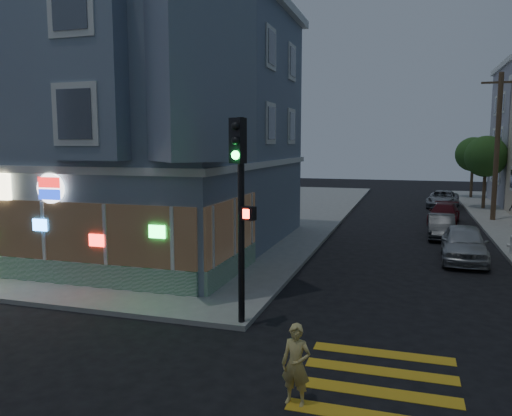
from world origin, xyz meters
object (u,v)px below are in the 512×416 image
at_px(utility_pole, 497,145).
at_px(parked_car_d, 443,199).
at_px(street_tree_near, 486,157).
at_px(traffic_signal, 240,186).
at_px(street_tree_far, 473,154).
at_px(running_child, 296,365).
at_px(parked_car_c, 444,214).
at_px(parked_car_a, 464,243).
at_px(parked_car_b, 441,226).

height_order(utility_pole, parked_car_d, utility_pole).
height_order(street_tree_near, traffic_signal, traffic_signal).
xyz_separation_m(street_tree_far, running_child, (-7.15, -39.15, -3.16)).
distance_m(utility_pole, running_child, 26.40).
height_order(utility_pole, parked_car_c, utility_pole).
distance_m(running_child, parked_car_a, 13.96).
bearing_deg(parked_car_b, street_tree_far, 81.02).
distance_m(street_tree_near, parked_car_c, 8.73).
xyz_separation_m(parked_car_b, parked_car_c, (0.44, 5.20, -0.01)).
relative_size(street_tree_near, parked_car_c, 1.28).
distance_m(street_tree_near, traffic_signal, 29.37).
bearing_deg(utility_pole, parked_car_c, -154.28).
distance_m(parked_car_a, parked_car_d, 18.63).
relative_size(running_child, parked_car_c, 0.37).
bearing_deg(traffic_signal, parked_car_a, 73.80).
bearing_deg(street_tree_near, parked_car_c, -113.04).
bearing_deg(running_child, traffic_signal, 131.68).
xyz_separation_m(parked_car_a, traffic_signal, (-6.39, -10.01, 3.04)).
bearing_deg(utility_pole, traffic_signal, -112.80).
relative_size(parked_car_d, traffic_signal, 0.87).
height_order(street_tree_near, parked_car_d, street_tree_near).
relative_size(street_tree_near, running_child, 3.42).
height_order(utility_pole, parked_car_b, utility_pole).
xyz_separation_m(utility_pole, traffic_signal, (-9.18, -21.84, -1.01)).
relative_size(parked_car_c, traffic_signal, 0.77).
relative_size(parked_car_a, parked_car_d, 0.95).
relative_size(street_tree_near, parked_car_b, 1.44).
xyz_separation_m(utility_pole, parked_car_c, (-2.96, -1.42, -4.20)).
bearing_deg(parked_car_d, street_tree_near, -8.79).
distance_m(street_tree_far, running_child, 39.92).
xyz_separation_m(street_tree_far, parked_car_d, (-2.76, -7.20, -3.29)).
xyz_separation_m(utility_pole, parked_car_a, (-2.79, -11.82, -4.04)).
bearing_deg(parked_car_a, traffic_signal, -120.11).
relative_size(utility_pole, running_child, 5.80).
distance_m(parked_car_d, traffic_signal, 29.56).
xyz_separation_m(parked_car_d, traffic_signal, (-6.62, -28.64, 3.14)).
bearing_deg(running_child, parked_car_c, 88.20).
bearing_deg(traffic_signal, street_tree_near, 87.71).
bearing_deg(utility_pole, parked_car_d, 110.61).
bearing_deg(street_tree_near, traffic_signal, -108.62).
xyz_separation_m(running_child, parked_car_c, (3.99, 23.73, -0.17)).
height_order(parked_car_d, traffic_signal, traffic_signal).
bearing_deg(parked_car_b, traffic_signal, -109.88).
height_order(utility_pole, street_tree_near, utility_pole).
xyz_separation_m(street_tree_near, running_child, (-7.15, -31.15, -3.16)).
height_order(street_tree_near, parked_car_a, street_tree_near).
distance_m(utility_pole, street_tree_near, 6.06).
bearing_deg(parked_car_c, parked_car_d, 95.05).
bearing_deg(parked_car_c, running_child, -91.71).
distance_m(street_tree_far, parked_car_b, 21.20).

